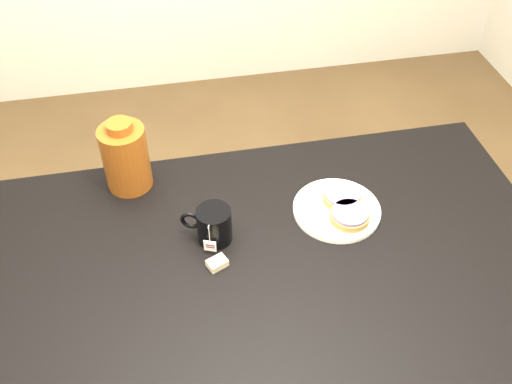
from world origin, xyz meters
TOP-DOWN VIEW (x-y plane):
  - table at (0.00, 0.00)m, footprint 1.40×0.90m
  - plate at (0.21, 0.16)m, footprint 0.22×0.22m
  - bagel_back at (0.23, 0.19)m, footprint 0.13×0.13m
  - bagel_front at (0.23, 0.12)m, footprint 0.12×0.12m
  - mug at (-0.11, 0.13)m, footprint 0.13×0.11m
  - teabag_pouch at (-0.11, 0.05)m, footprint 0.05×0.05m
  - bagel_package at (-0.30, 0.37)m, footprint 0.16×0.16m

SIDE VIEW (x-z plane):
  - table at x=0.00m, z-range 0.29..1.04m
  - plate at x=0.21m, z-range 0.75..0.77m
  - teabag_pouch at x=-0.11m, z-range 0.75..0.77m
  - bagel_front at x=0.23m, z-range 0.76..0.79m
  - bagel_back at x=0.23m, z-range 0.76..0.79m
  - mug at x=-0.11m, z-range 0.75..0.84m
  - bagel_package at x=-0.30m, z-range 0.74..0.94m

